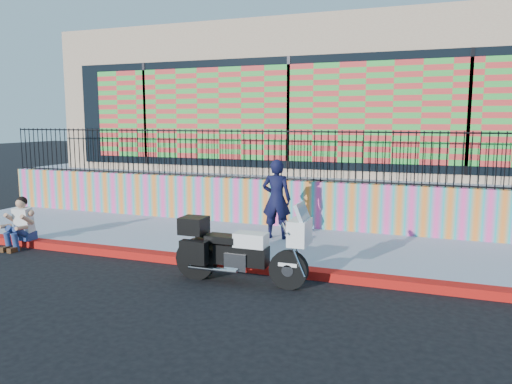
% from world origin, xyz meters
% --- Properties ---
extents(ground, '(90.00, 90.00, 0.00)m').
position_xyz_m(ground, '(0.00, 0.00, 0.00)').
color(ground, black).
rests_on(ground, ground).
extents(red_curb, '(16.00, 0.30, 0.15)m').
position_xyz_m(red_curb, '(0.00, 0.00, 0.07)').
color(red_curb, '#AC0D0C').
rests_on(red_curb, ground).
extents(sidewalk, '(16.00, 3.00, 0.15)m').
position_xyz_m(sidewalk, '(0.00, 1.65, 0.07)').
color(sidewalk, '#9198AF').
rests_on(sidewalk, ground).
extents(mural_wall, '(16.00, 0.20, 1.10)m').
position_xyz_m(mural_wall, '(0.00, 3.25, 0.70)').
color(mural_wall, '#FF439E').
rests_on(mural_wall, sidewalk).
extents(metal_fence, '(15.80, 0.04, 1.20)m').
position_xyz_m(metal_fence, '(0.00, 3.25, 1.85)').
color(metal_fence, black).
rests_on(metal_fence, mural_wall).
extents(elevated_platform, '(16.00, 10.00, 1.25)m').
position_xyz_m(elevated_platform, '(0.00, 8.35, 0.62)').
color(elevated_platform, '#9198AF').
rests_on(elevated_platform, ground).
extents(storefront_building, '(14.00, 8.06, 4.00)m').
position_xyz_m(storefront_building, '(0.00, 8.13, 3.25)').
color(storefront_building, tan).
rests_on(storefront_building, elevated_platform).
extents(police_motorcycle, '(2.26, 0.75, 1.41)m').
position_xyz_m(police_motorcycle, '(0.63, -0.70, 0.59)').
color(police_motorcycle, black).
rests_on(police_motorcycle, ground).
extents(police_officer, '(0.66, 0.47, 1.71)m').
position_xyz_m(police_officer, '(0.41, 1.94, 1.00)').
color(police_officer, black).
rests_on(police_officer, sidewalk).
extents(seated_man, '(0.54, 0.71, 1.06)m').
position_xyz_m(seated_man, '(-4.53, -0.26, 0.45)').
color(seated_man, navy).
rests_on(seated_man, ground).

